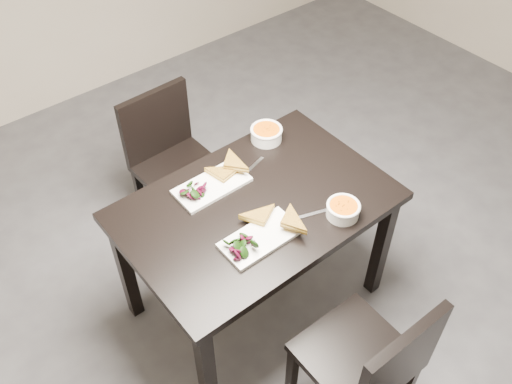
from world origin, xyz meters
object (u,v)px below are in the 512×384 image
at_px(chair_far, 171,156).
at_px(plate_far, 212,186).
at_px(chair_near, 371,362).
at_px(soup_bowl_near, 343,209).
at_px(soup_bowl_far, 266,133).
at_px(table, 256,218).
at_px(plate_near, 260,238).

height_order(chair_far, plate_far, chair_far).
bearing_deg(chair_near, soup_bowl_near, 60.86).
bearing_deg(chair_near, soup_bowl_far, 73.15).
bearing_deg(soup_bowl_near, table, 130.35).
bearing_deg(chair_far, table, -92.95).
xyz_separation_m(soup_bowl_near, plate_far, (-0.34, 0.50, -0.03)).
xyz_separation_m(chair_near, soup_bowl_far, (0.35, 1.09, 0.31)).
relative_size(table, soup_bowl_near, 8.08).
height_order(soup_bowl_near, soup_bowl_far, soup_bowl_far).
distance_m(table, soup_bowl_far, 0.46).
relative_size(table, soup_bowl_far, 7.45).
bearing_deg(plate_far, chair_near, -86.47).
relative_size(plate_near, soup_bowl_far, 2.12).
relative_size(chair_near, soup_bowl_far, 5.28).
bearing_deg(plate_near, table, 56.18).
distance_m(table, soup_bowl_near, 0.41).
bearing_deg(plate_far, plate_near, -93.50).
relative_size(chair_far, soup_bowl_far, 5.28).
bearing_deg(chair_near, plate_far, 94.45).
distance_m(soup_bowl_near, plate_far, 0.60).
bearing_deg(chair_near, plate_near, 98.83).
relative_size(plate_far, soup_bowl_far, 2.14).
bearing_deg(soup_bowl_far, table, -135.50).
height_order(table, soup_bowl_near, soup_bowl_near).
height_order(table, plate_far, plate_far).
height_order(chair_far, soup_bowl_near, chair_far).
distance_m(plate_near, soup_bowl_near, 0.38).
bearing_deg(soup_bowl_far, chair_near, -107.77).
xyz_separation_m(table, chair_far, (0.02, 0.78, -0.17)).
height_order(plate_near, soup_bowl_near, soup_bowl_near).
bearing_deg(chair_near, chair_far, 89.15).
relative_size(plate_near, soup_bowl_near, 2.30).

